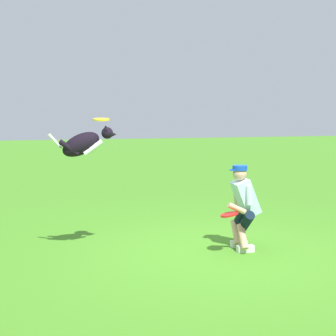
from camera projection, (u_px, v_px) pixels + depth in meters
ground_plane at (217, 253)px, 7.09m from camera, size 60.00×60.00×0.00m
person at (243, 205)px, 7.22m from camera, size 0.58×0.65×1.29m
dog at (84, 144)px, 6.86m from camera, size 0.98×0.30×0.52m
frisbee_flying at (101, 119)px, 6.88m from camera, size 0.26×0.26×0.05m
frisbee_held at (229, 214)px, 6.93m from camera, size 0.36×0.36×0.09m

